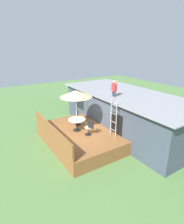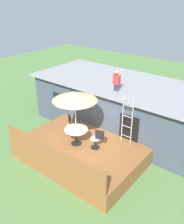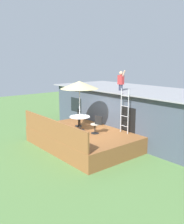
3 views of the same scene
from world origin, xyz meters
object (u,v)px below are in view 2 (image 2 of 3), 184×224
at_px(patio_table, 76,132).
at_px(step_ladder, 127,122).
at_px(patio_chair_left, 71,125).
at_px(patio_chair_right, 97,139).
at_px(person_figure, 117,79).
at_px(patio_umbrella, 75,96).

bearing_deg(patio_table, step_ladder, 40.25).
height_order(patio_chair_left, patio_chair_right, same).
relative_size(patio_table, patio_chair_right, 1.13).
bearing_deg(patio_chair_left, patio_table, 0.00).
bearing_deg(person_figure, patio_table, -100.05).
relative_size(patio_umbrella, step_ladder, 1.15).
bearing_deg(patio_chair_left, patio_umbrella, 0.00).
height_order(step_ladder, person_figure, person_figure).
distance_m(patio_table, patio_chair_left, 0.94).
height_order(patio_umbrella, step_ladder, patio_umbrella).
xyz_separation_m(step_ladder, person_figure, (-1.28, 1.02, 1.42)).
relative_size(patio_table, step_ladder, 0.47).
relative_size(patio_umbrella, person_figure, 2.29).
bearing_deg(patio_table, patio_chair_right, 17.92).
height_order(patio_umbrella, patio_chair_left, patio_umbrella).
relative_size(person_figure, patio_chair_right, 1.21).
xyz_separation_m(step_ladder, patio_chair_right, (-0.79, -1.15, -0.64)).
bearing_deg(person_figure, patio_chair_left, -121.84).
bearing_deg(patio_chair_right, patio_table, -0.00).
height_order(patio_table, step_ladder, step_ladder).
height_order(step_ladder, patio_chair_right, step_ladder).
xyz_separation_m(patio_umbrella, step_ladder, (1.72, 1.46, -1.25)).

